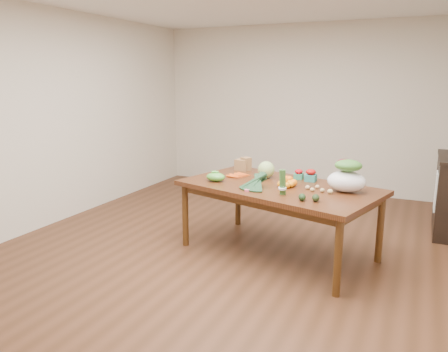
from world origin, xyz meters
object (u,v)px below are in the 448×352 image
at_px(salad_bag, 347,177).
at_px(paper_bag, 243,164).
at_px(asparagus_bundle, 283,182).
at_px(mandarin_cluster, 284,182).
at_px(cabbage, 266,170).
at_px(kale_bunch, 253,182).
at_px(dining_table, 278,220).

bearing_deg(salad_bag, paper_bag, 157.95).
xyz_separation_m(asparagus_bundle, salad_bag, (0.53, 0.38, 0.02)).
height_order(mandarin_cluster, salad_bag, salad_bag).
height_order(cabbage, kale_bunch, cabbage).
relative_size(paper_bag, kale_bunch, 0.56).
relative_size(dining_table, kale_bunch, 4.98).
height_order(paper_bag, mandarin_cluster, paper_bag).
relative_size(paper_bag, mandarin_cluster, 1.24).
bearing_deg(salad_bag, cabbage, 164.89).
distance_m(kale_bunch, asparagus_bundle, 0.34).
bearing_deg(paper_bag, mandarin_cluster, -40.76).
bearing_deg(cabbage, kale_bunch, -84.43).
distance_m(mandarin_cluster, asparagus_bundle, 0.32).
distance_m(mandarin_cluster, kale_bunch, 0.34).
bearing_deg(mandarin_cluster, salad_bag, 7.08).
xyz_separation_m(paper_bag, salad_bag, (1.31, -0.53, 0.07)).
bearing_deg(salad_bag, dining_table, -178.11).
xyz_separation_m(dining_table, paper_bag, (-0.64, 0.55, 0.45)).
relative_size(asparagus_bundle, salad_bag, 0.67).
relative_size(dining_table, asparagus_bundle, 7.96).
xyz_separation_m(dining_table, mandarin_cluster, (0.07, -0.05, 0.43)).
xyz_separation_m(paper_bag, kale_bunch, (0.45, -0.83, 0.00)).
bearing_deg(paper_bag, cabbage, -35.50).
xyz_separation_m(paper_bag, mandarin_cluster, (0.71, -0.61, -0.03)).
height_order(paper_bag, cabbage, cabbage).
height_order(mandarin_cluster, asparagus_bundle, asparagus_bundle).
bearing_deg(cabbage, asparagus_bundle, -58.50).
xyz_separation_m(dining_table, asparagus_bundle, (0.14, -0.35, 0.50)).
height_order(paper_bag, kale_bunch, kale_bunch).
relative_size(kale_bunch, asparagus_bundle, 1.60).
xyz_separation_m(kale_bunch, asparagus_bundle, (0.33, -0.08, 0.05)).
distance_m(paper_bag, asparagus_bundle, 1.20).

